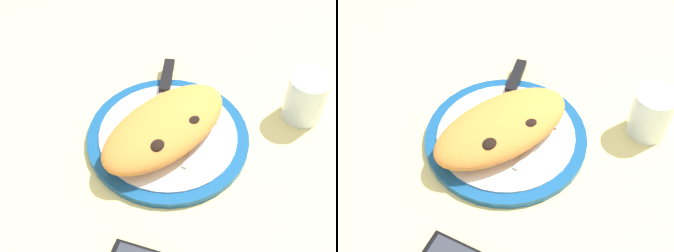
{
  "view_description": "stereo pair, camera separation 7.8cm",
  "coord_description": "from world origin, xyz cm",
  "views": [
    {
      "loc": [
        -43.33,
        -27.82,
        62.46
      ],
      "look_at": [
        0.0,
        0.0,
        3.58
      ],
      "focal_mm": 49.62,
      "sensor_mm": 36.0,
      "label": 1
    },
    {
      "loc": [
        -38.62,
        -34.06,
        62.46
      ],
      "look_at": [
        0.0,
        0.0,
        3.58
      ],
      "focal_mm": 49.62,
      "sensor_mm": 36.0,
      "label": 2
    }
  ],
  "objects": [
    {
      "name": "ground_plane",
      "position": [
        0.0,
        0.0,
        -1.5
      ],
      "size": [
        150.0,
        150.0,
        3.0
      ],
      "primitive_type": "cube",
      "color": "#E5D684"
    },
    {
      "name": "plate",
      "position": [
        0.0,
        0.0,
        0.75
      ],
      "size": [
        27.97,
        27.97,
        1.58
      ],
      "color": "navy",
      "rests_on": "ground_plane"
    },
    {
      "name": "calzone",
      "position": [
        -1.04,
        0.01,
        4.31
      ],
      "size": [
        27.39,
        18.04,
        5.43
      ],
      "color": "orange",
      "rests_on": "plate"
    },
    {
      "name": "fork",
      "position": [
        4.27,
        -5.15,
        1.78
      ],
      "size": [
        15.22,
        3.17,
        0.4
      ],
      "color": "silver",
      "rests_on": "plate"
    },
    {
      "name": "knife",
      "position": [
        8.57,
        6.22,
        2.05
      ],
      "size": [
        21.21,
        11.4,
        1.2
      ],
      "color": "silver",
      "rests_on": "plate"
    },
    {
      "name": "water_glass",
      "position": [
        18.05,
        -17.18,
        3.82
      ],
      "size": [
        7.13,
        7.13,
        8.86
      ],
      "color": "silver",
      "rests_on": "ground_plane"
    }
  ]
}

